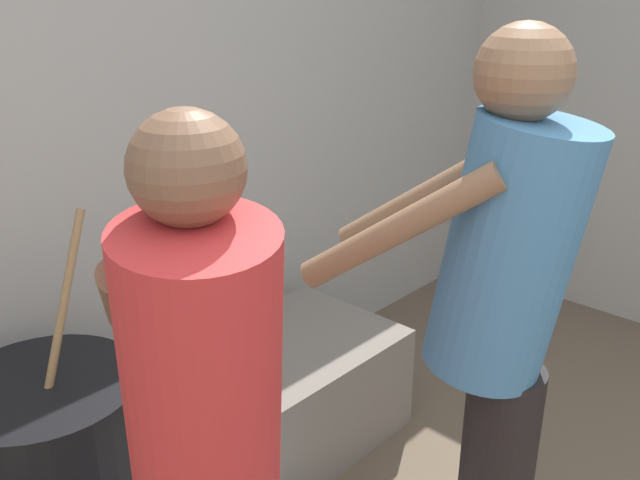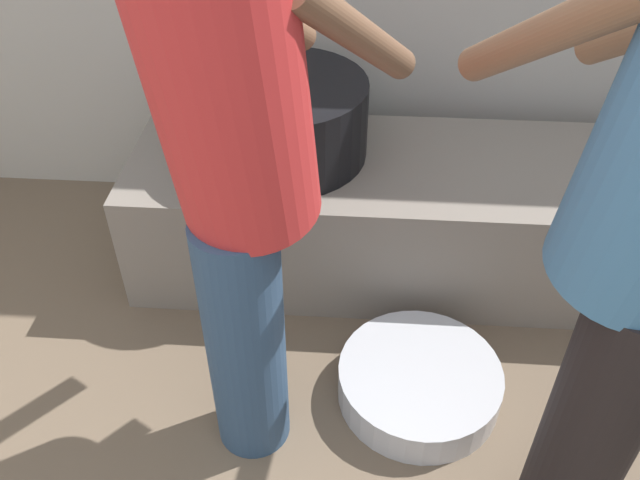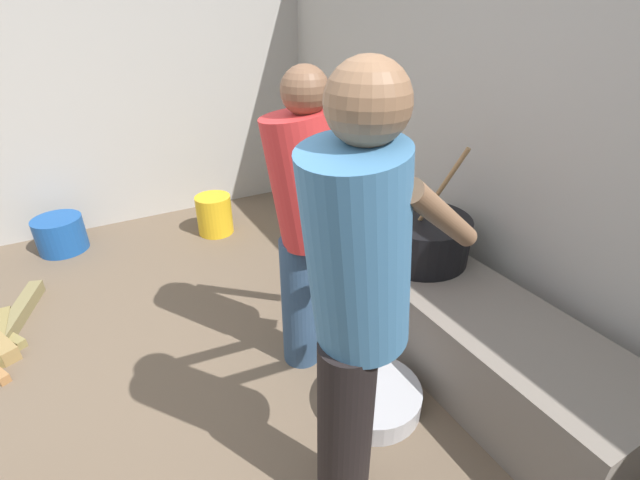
{
  "view_description": "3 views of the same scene",
  "coord_description": "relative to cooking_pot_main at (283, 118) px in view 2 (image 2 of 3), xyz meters",
  "views": [
    {
      "loc": [
        -0.93,
        0.12,
        1.74
      ],
      "look_at": [
        0.4,
        1.35,
        1.03
      ],
      "focal_mm": 38.31,
      "sensor_mm": 36.0,
      "label": 1
    },
    {
      "loc": [
        -0.02,
        -0.08,
        1.63
      ],
      "look_at": [
        -0.1,
        1.09,
        0.64
      ],
      "focal_mm": 37.13,
      "sensor_mm": 36.0,
      "label": 2
    },
    {
      "loc": [
        1.38,
        0.2,
        1.75
      ],
      "look_at": [
        0.11,
        0.91,
        0.96
      ],
      "focal_mm": 24.55,
      "sensor_mm": 36.0,
      "label": 3
    }
  ],
  "objects": [
    {
      "name": "cook_in_red_shirt",
      "position": [
        0.01,
        -0.75,
        0.32
      ],
      "size": [
        0.6,
        0.72,
        1.54
      ],
      "color": "navy",
      "rests_on": "ground_plane"
    },
    {
      "name": "cooking_pot_main",
      "position": [
        0.0,
        0.0,
        0.0
      ],
      "size": [
        0.55,
        0.55,
        0.71
      ],
      "color": "black",
      "rests_on": "hearth_ledge"
    },
    {
      "name": "metal_mixing_bowl",
      "position": [
        0.46,
        -0.62,
        -0.5
      ],
      "size": [
        0.48,
        0.48,
        0.11
      ],
      "primitive_type": "cylinder",
      "color": "#B7B7BC",
      "rests_on": "ground_plane"
    },
    {
      "name": "hearth_ledge",
      "position": [
        0.41,
        -0.03,
        -0.34
      ],
      "size": [
        1.84,
        0.6,
        0.43
      ],
      "primitive_type": "cube",
      "color": "slate",
      "rests_on": "ground_plane"
    }
  ]
}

